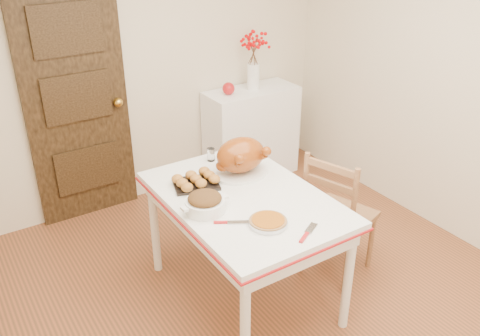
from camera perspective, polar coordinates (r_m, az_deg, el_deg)
floor at (r=3.70m, az=4.88°, el=-15.15°), size 3.50×4.00×0.00m
wall_back at (r=4.65m, az=-9.88°, el=11.29°), size 3.50×0.00×2.50m
wall_right at (r=4.27m, az=24.80°, el=7.78°), size 0.00×4.00×2.50m
door_back at (r=4.47m, az=-17.75°, el=6.80°), size 0.85×0.06×2.06m
sideboard at (r=5.14m, az=1.26°, el=3.89°), size 0.92×0.41×0.92m
kitchen_table at (r=3.53m, az=0.45°, el=-8.91°), size 0.94×1.37×0.82m
chair_oak at (r=3.80m, az=11.06°, el=-4.97°), size 0.56×0.56×1.00m
berry_vase at (r=4.91m, az=1.52°, el=11.68°), size 0.27×0.27×0.52m
apple at (r=4.83m, az=-1.29°, el=8.87°), size 0.12×0.12×0.12m
turkey_platter at (r=3.51m, az=0.08°, el=1.27°), size 0.46×0.39×0.26m
pumpkin_pie at (r=3.01m, az=3.16°, el=-5.95°), size 0.24×0.24×0.05m
stuffing_dish at (r=3.12m, az=-3.94°, el=-3.88°), size 0.36×0.31×0.12m
rolls_tray at (r=3.41m, az=-4.94°, el=-1.37°), size 0.35×0.31×0.08m
pie_server at (r=2.96m, az=7.58°, el=-7.13°), size 0.22×0.16×0.01m
carving_knife at (r=3.03m, az=-0.81°, el=-6.06°), size 0.22×0.16×0.01m
drinking_glass at (r=3.74m, az=-3.27°, el=1.51°), size 0.06×0.06×0.10m
shaker_pair at (r=3.86m, az=0.31°, el=2.32°), size 0.10×0.05×0.09m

